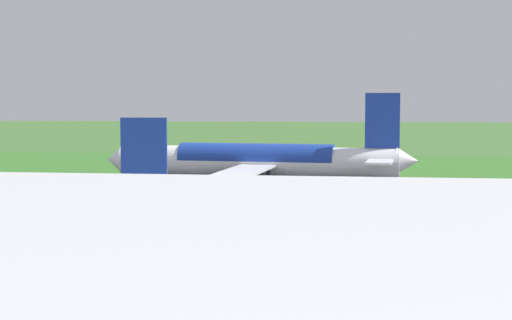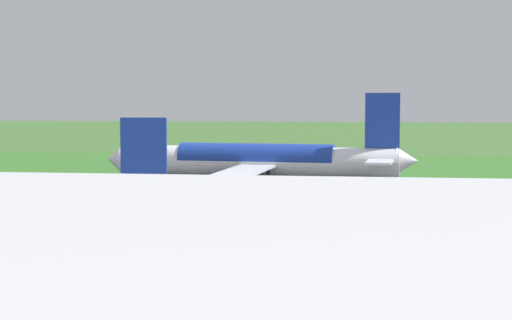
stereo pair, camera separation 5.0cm
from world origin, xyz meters
The scene contains 10 objects.
ground_plane centered at (0.00, 0.00, 0.00)m, with size 800.00×800.00×0.00m, color #3D662D.
runway_asphalt centered at (0.00, 0.00, 0.03)m, with size 600.00×35.71×0.06m, color #2D3033.
apron_concrete centered at (0.00, 51.43, 0.03)m, with size 440.00×110.00×0.05m, color gray.
grass_verge_foreground centered at (0.00, -36.57, 0.02)m, with size 600.00×80.00×0.04m, color #346B27.
airliner_main centered at (-10.41, 0.03, 4.35)m, with size 54.15×44.36×15.88m.
airliner_parked_mid centered at (-23.24, 54.01, 3.52)m, with size 44.17×36.16×12.89m.
service_car_followme centered at (29.76, 11.66, 0.84)m, with size 3.23×4.57×1.62m.
service_car_ops centered at (-42.68, 3.09, 0.84)m, with size 4.52×2.80×1.62m.
no_stopping_sign centered at (-8.27, -35.13, 1.52)m, with size 0.60×0.10×2.55m.
traffic_cone_orange centered at (-2.60, -32.85, 0.28)m, with size 0.40×0.40×0.55m, color orange.
Camera 1 is at (-27.26, 128.57, 14.54)m, focal length 53.93 mm.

